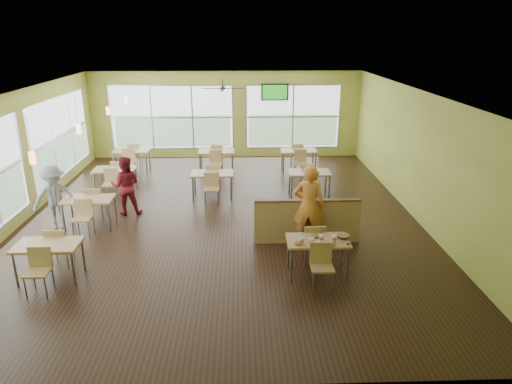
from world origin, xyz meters
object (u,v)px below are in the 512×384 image
at_px(man_plaid, 309,206).
at_px(food_basket, 343,236).
at_px(main_table, 318,245).
at_px(half_wall_divider, 307,221).

xyz_separation_m(man_plaid, food_basket, (0.51, -1.21, -0.16)).
bearing_deg(main_table, food_basket, 8.74).
xyz_separation_m(main_table, half_wall_divider, (0.00, 1.45, -0.11)).
bearing_deg(half_wall_divider, food_basket, -69.55).
bearing_deg(main_table, man_plaid, 89.95).
bearing_deg(food_basket, half_wall_divider, 110.45).
relative_size(half_wall_divider, man_plaid, 1.27).
distance_m(half_wall_divider, man_plaid, 0.45).
relative_size(main_table, man_plaid, 0.80).
relative_size(main_table, food_basket, 5.72).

